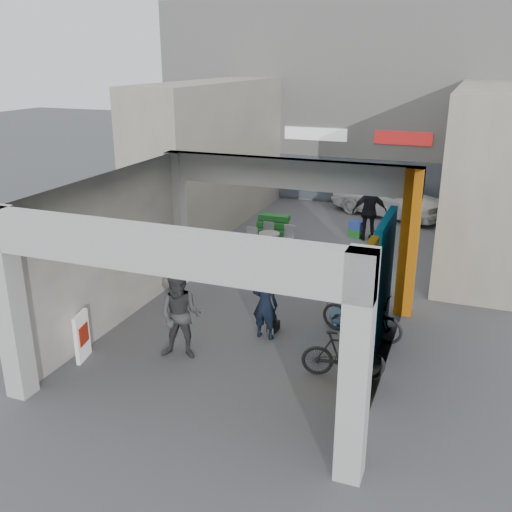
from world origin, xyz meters
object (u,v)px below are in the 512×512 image
at_px(man_elderly, 344,292).
at_px(man_crates, 370,212).
at_px(man_back_turned, 181,316).
at_px(border_collie, 272,322).
at_px(white_van, 389,196).
at_px(produce_stand, 273,230).
at_px(cafe_set, 269,242).
at_px(bicycle_front, 362,316).
at_px(man_with_dog, 265,304).
at_px(bicycle_rear, 343,355).

relative_size(man_elderly, man_crates, 0.84).
distance_m(man_back_turned, man_crates, 9.43).
xyz_separation_m(border_collie, man_elderly, (1.38, 0.91, 0.58)).
distance_m(man_elderly, white_van, 9.92).
relative_size(produce_stand, man_crates, 0.64).
bearing_deg(man_elderly, border_collie, -156.24).
bearing_deg(white_van, cafe_set, 175.17).
bearing_deg(man_crates, white_van, -111.51).
relative_size(cafe_set, man_crates, 0.70).
distance_m(border_collie, bicycle_front, 1.97).
xyz_separation_m(produce_stand, bicycle_front, (4.13, -5.87, 0.17)).
bearing_deg(man_with_dog, man_crates, -91.80).
bearing_deg(bicycle_front, produce_stand, 46.83).
xyz_separation_m(man_elderly, bicycle_rear, (0.50, -2.21, -0.34)).
height_order(man_with_dog, bicycle_front, man_with_dog).
bearing_deg(cafe_set, border_collie, -69.35).
bearing_deg(man_crates, border_collie, 65.61).
bearing_deg(border_collie, man_crates, 87.61).
bearing_deg(man_with_dog, cafe_set, -66.96).
relative_size(produce_stand, man_with_dog, 0.78).
height_order(bicycle_front, white_van, white_van).
bearing_deg(bicycle_rear, white_van, -5.96).
bearing_deg(produce_stand, man_with_dog, -96.70).
bearing_deg(man_elderly, cafe_set, 118.41).
bearing_deg(bicycle_front, man_back_turned, 136.15).
relative_size(man_with_dog, man_crates, 0.82).
distance_m(man_crates, bicycle_front, 7.10).
bearing_deg(man_crates, man_elderly, 76.84).
xyz_separation_m(man_back_turned, bicycle_rear, (3.22, 0.40, -0.44)).
relative_size(man_with_dog, man_back_turned, 0.86).
height_order(border_collie, man_elderly, man_elderly).
distance_m(bicycle_front, bicycle_rear, 1.81).
distance_m(man_with_dog, man_back_turned, 1.90).
height_order(cafe_set, man_back_turned, man_back_turned).
xyz_separation_m(man_with_dog, bicycle_rear, (1.95, -0.99, -0.31)).
distance_m(border_collie, white_van, 10.87).
bearing_deg(cafe_set, man_crates, 40.66).
bearing_deg(produce_stand, man_elderly, -81.21).
distance_m(produce_stand, border_collie, 6.77).
height_order(man_back_turned, white_van, man_back_turned).
height_order(border_collie, bicycle_front, bicycle_front).
xyz_separation_m(produce_stand, man_with_dog, (2.19, -6.69, 0.47)).
relative_size(produce_stand, bicycle_front, 0.66).
bearing_deg(bicycle_rear, produce_stand, 17.65).
height_order(produce_stand, bicycle_rear, bicycle_rear).
xyz_separation_m(cafe_set, man_back_turned, (0.61, -6.89, 0.62)).
height_order(man_crates, bicycle_rear, man_crates).
xyz_separation_m(bicycle_front, bicycle_rear, (0.00, -1.81, -0.01)).
xyz_separation_m(cafe_set, border_collie, (1.96, -5.19, -0.06)).
relative_size(man_with_dog, bicycle_front, 0.85).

